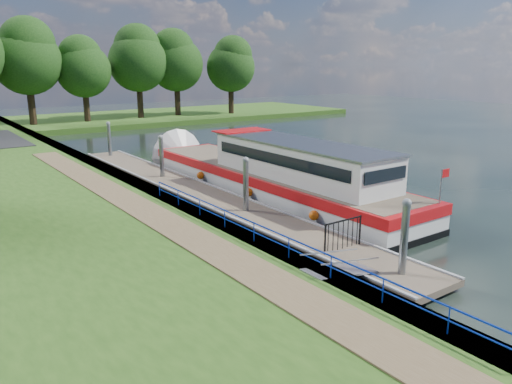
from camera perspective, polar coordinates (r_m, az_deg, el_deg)
ground at (r=17.71m, az=14.92°, el=-9.62°), size 160.00×160.00×0.00m
bank_edge at (r=27.86m, az=-13.16°, el=0.14°), size 1.10×90.00×0.78m
far_bank at (r=67.14m, az=-14.07°, el=8.17°), size 60.00×18.00×0.60m
footpath at (r=20.85m, az=-10.38°, el=-3.33°), size 1.60×40.00×0.05m
blue_fence at (r=17.42m, az=1.68°, el=-4.88°), size 0.04×18.04×0.72m
pontoon at (r=27.22m, az=-6.55°, el=-0.34°), size 2.50×30.00×0.56m
mooring_piles at (r=26.97m, az=-6.61°, el=1.91°), size 0.30×27.30×3.55m
gangway at (r=16.48m, az=9.54°, el=-8.80°), size 2.58×1.00×0.92m
gate_panel at (r=18.65m, az=9.94°, el=-4.32°), size 1.85×0.05×1.15m
barge at (r=27.95m, az=1.03°, el=2.05°), size 4.36×21.15×4.78m
horizon_trees at (r=59.78m, az=-25.80°, el=13.85°), size 54.38×10.03×12.87m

